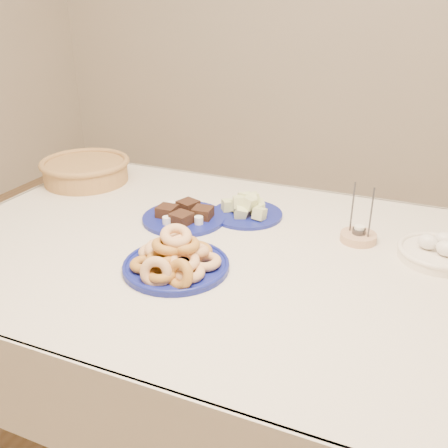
{
  "coord_description": "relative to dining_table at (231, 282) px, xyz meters",
  "views": [
    {
      "loc": [
        0.47,
        -1.14,
        1.4
      ],
      "look_at": [
        0.0,
        -0.05,
        0.85
      ],
      "focal_mm": 40.0,
      "sensor_mm": 36.0,
      "label": 1
    }
  ],
  "objects": [
    {
      "name": "dining_table",
      "position": [
        0.0,
        0.0,
        0.0
      ],
      "size": [
        1.71,
        1.11,
        0.75
      ],
      "color": "brown",
      "rests_on": "ground"
    },
    {
      "name": "egg_bowl",
      "position": [
        0.53,
        0.17,
        0.13
      ],
      "size": [
        0.25,
        0.25,
        0.07
      ],
      "rotation": [
        0.0,
        0.0,
        -0.22
      ],
      "color": "white",
      "rests_on": "dining_table"
    },
    {
      "name": "candle_holder",
      "position": [
        0.32,
        0.19,
        0.12
      ],
      "size": [
        0.13,
        0.13,
        0.17
      ],
      "rotation": [
        0.0,
        0.0,
        -0.39
      ],
      "color": "tan",
      "rests_on": "dining_table"
    },
    {
      "name": "donut_platter",
      "position": [
        -0.09,
        -0.16,
        0.14
      ],
      "size": [
        0.31,
        0.31,
        0.13
      ],
      "rotation": [
        0.0,
        0.0,
        0.11
      ],
      "color": "navy",
      "rests_on": "dining_table"
    },
    {
      "name": "brownie_plate",
      "position": [
        -0.21,
        0.13,
        0.12
      ],
      "size": [
        0.33,
        0.33,
        0.05
      ],
      "rotation": [
        0.0,
        0.0,
        -0.29
      ],
      "color": "navy",
      "rests_on": "dining_table"
    },
    {
      "name": "ground",
      "position": [
        0.0,
        0.0,
        -0.64
      ],
      "size": [
        5.0,
        5.0,
        0.0
      ],
      "primitive_type": "plane",
      "color": "brown",
      "rests_on": "ground"
    },
    {
      "name": "wicker_basket",
      "position": [
        -0.71,
        0.3,
        0.15
      ],
      "size": [
        0.43,
        0.43,
        0.09
      ],
      "rotation": [
        0.0,
        0.0,
        -0.38
      ],
      "color": "olive",
      "rests_on": "dining_table"
    },
    {
      "name": "melon_plate",
      "position": [
        -0.04,
        0.23,
        0.13
      ],
      "size": [
        0.29,
        0.29,
        0.08
      ],
      "rotation": [
        0.0,
        0.0,
        0.32
      ],
      "color": "navy",
      "rests_on": "dining_table"
    }
  ]
}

